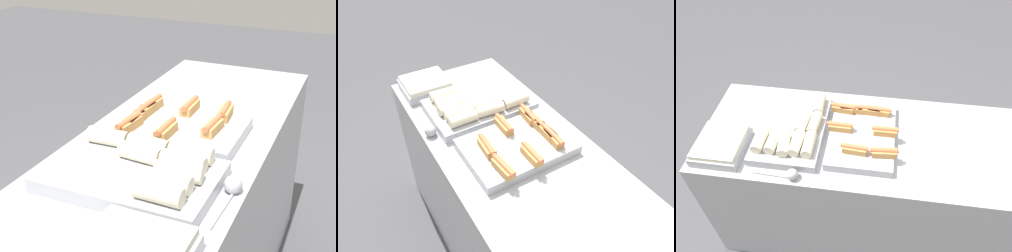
{
  "view_description": "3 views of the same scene",
  "coord_description": "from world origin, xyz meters",
  "views": [
    {
      "loc": [
        -1.55,
        -0.62,
        1.72
      ],
      "look_at": [
        -0.13,
        0.0,
        1.01
      ],
      "focal_mm": 50.0,
      "sensor_mm": 36.0,
      "label": 1
    },
    {
      "loc": [
        0.92,
        -0.63,
        2.0
      ],
      "look_at": [
        -0.13,
        0.0,
        1.01
      ],
      "focal_mm": 35.0,
      "sensor_mm": 36.0,
      "label": 2
    },
    {
      "loc": [
        0.03,
        -1.2,
        2.28
      ],
      "look_at": [
        -0.13,
        0.0,
        1.01
      ],
      "focal_mm": 35.0,
      "sensor_mm": 36.0,
      "label": 3
    }
  ],
  "objects": [
    {
      "name": "tray_side_front",
      "position": [
        -0.76,
        -0.18,
        0.96
      ],
      "size": [
        0.25,
        0.27,
        0.07
      ],
      "color": "#A8AAB2",
      "rests_on": "counter"
    },
    {
      "name": "serving_spoon_near",
      "position": [
        -0.36,
        -0.31,
        0.96
      ],
      "size": [
        0.24,
        0.06,
        0.06
      ],
      "color": "#B2B5BA",
      "rests_on": "counter"
    },
    {
      "name": "tray_hotdogs",
      "position": [
        -0.03,
        0.01,
        0.96
      ],
      "size": [
        0.39,
        0.5,
        0.1
      ],
      "color": "#A8AAB2",
      "rests_on": "counter"
    },
    {
      "name": "tray_wraps",
      "position": [
        -0.41,
        -0.02,
        0.97
      ],
      "size": [
        0.36,
        0.55,
        0.11
      ],
      "color": "#A8AAB2",
      "rests_on": "counter"
    },
    {
      "name": "counter",
      "position": [
        0.0,
        0.0,
        0.46
      ],
      "size": [
        1.85,
        0.71,
        0.93
      ],
      "color": "#A8AAB2",
      "rests_on": "ground_plane"
    }
  ]
}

